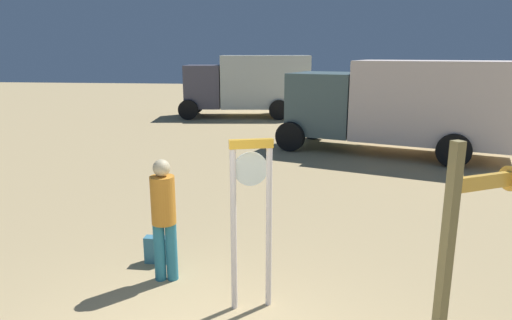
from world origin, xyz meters
TOP-DOWN VIEW (x-y plane):
  - standing_clock at (0.41, 1.51)m, footprint 0.49×0.22m
  - arrow_sign at (2.65, 1.00)m, footprint 0.93×0.62m
  - person_near_clock at (-0.80, 2.02)m, footprint 0.32×0.32m
  - backpack at (-1.10, 2.50)m, footprint 0.33×0.19m
  - box_truck_near at (3.78, 10.33)m, footprint 7.05×4.37m
  - box_truck_far at (-1.79, 17.87)m, footprint 6.20×3.06m

SIDE VIEW (x-z plane):
  - backpack at x=-1.10m, z-range 0.00..0.39m
  - person_near_clock at x=-0.80m, z-range 0.10..1.75m
  - standing_clock at x=0.41m, z-range 0.24..2.28m
  - arrow_sign at x=2.65m, z-range 0.32..2.51m
  - box_truck_near at x=3.78m, z-range 0.15..2.89m
  - box_truck_far at x=-1.79m, z-range 0.14..2.98m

